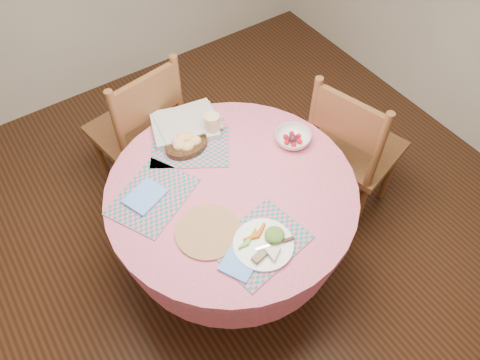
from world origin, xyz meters
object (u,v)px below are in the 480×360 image
object	(u,v)px
chair_right	(351,148)
wicker_trivet	(208,232)
dining_table	(232,211)
fruit_bowl	(293,138)
dinner_plate	(266,244)
latte_mug	(213,124)
bread_bowl	(186,143)
chair_back	(141,129)

from	to	relation	value
chair_right	wicker_trivet	bearing A→B (deg)	81.40
dining_table	fruit_bowl	distance (m)	0.50
dinner_plate	latte_mug	world-z (taller)	latte_mug
latte_mug	dinner_plate	bearing A→B (deg)	-103.93
bread_bowl	fruit_bowl	world-z (taller)	bread_bowl
dining_table	latte_mug	xyz separation A→B (m)	(0.12, 0.36, 0.26)
dining_table	chair_right	size ratio (longest dim) A/B	1.18
chair_back	latte_mug	size ratio (longest dim) A/B	8.36
chair_right	latte_mug	bearing A→B (deg)	45.70
chair_right	dinner_plate	distance (m)	0.97
dining_table	bread_bowl	xyz separation A→B (m)	(-0.05, 0.35, 0.23)
wicker_trivet	bread_bowl	bearing A→B (deg)	70.47
bread_bowl	latte_mug	xyz separation A→B (m)	(0.17, 0.01, 0.03)
chair_right	bread_bowl	size ratio (longest dim) A/B	4.56
wicker_trivet	latte_mug	xyz separation A→B (m)	(0.35, 0.51, 0.06)
fruit_bowl	wicker_trivet	bearing A→B (deg)	-161.17
wicker_trivet	bread_bowl	distance (m)	0.54
dinner_plate	dining_table	bearing A→B (deg)	81.28
chair_back	wicker_trivet	bearing A→B (deg)	74.34
dining_table	fruit_bowl	world-z (taller)	fruit_bowl
dinner_plate	bread_bowl	xyz separation A→B (m)	(0.01, 0.71, 0.02)
latte_mug	dining_table	bearing A→B (deg)	-108.80
dinner_plate	bread_bowl	bearing A→B (deg)	89.48
chair_right	chair_back	xyz separation A→B (m)	(-0.94, 0.82, 0.00)
chair_back	wicker_trivet	world-z (taller)	chair_back
dining_table	chair_right	distance (m)	0.82
wicker_trivet	dinner_plate	world-z (taller)	dinner_plate
chair_right	latte_mug	xyz separation A→B (m)	(-0.70, 0.37, 0.27)
chair_right	bread_bowl	distance (m)	0.97
bread_bowl	dinner_plate	bearing A→B (deg)	-90.52
dinner_plate	bread_bowl	distance (m)	0.71
wicker_trivet	dinner_plate	size ratio (longest dim) A/B	1.11
wicker_trivet	latte_mug	world-z (taller)	latte_mug
chair_back	wicker_trivet	size ratio (longest dim) A/B	3.53
chair_right	fruit_bowl	xyz separation A→B (m)	(-0.39, 0.09, 0.23)
dining_table	fruit_bowl	xyz separation A→B (m)	(0.44, 0.08, 0.22)
chair_right	fruit_bowl	world-z (taller)	chair_right
fruit_bowl	dinner_plate	bearing A→B (deg)	-138.69
wicker_trivet	fruit_bowl	world-z (taller)	fruit_bowl
bread_bowl	fruit_bowl	size ratio (longest dim) A/B	1.20
dining_table	dinner_plate	distance (m)	0.42
wicker_trivet	fruit_bowl	distance (m)	0.70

